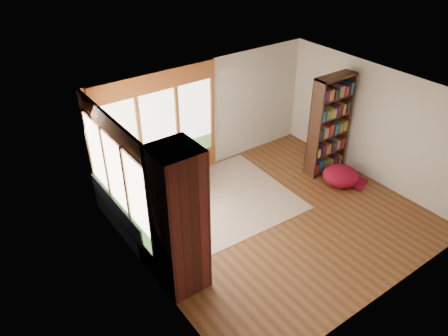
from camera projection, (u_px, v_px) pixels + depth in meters
floor at (276, 218)px, 8.81m from camera, size 5.50×5.50×0.00m
ceiling at (286, 99)px, 7.42m from camera, size 5.50×5.50×0.00m
wall_back at (206, 116)px, 9.83m from camera, size 5.50×0.04×2.60m
wall_front at (395, 236)px, 6.41m from camera, size 5.50×0.04×2.60m
wall_left at (148, 218)px, 6.76m from camera, size 0.04×5.00×2.60m
wall_right at (375, 125)px, 9.48m from camera, size 0.04×5.00×2.60m
windows_back at (159, 129)px, 9.19m from camera, size 2.82×0.10×1.90m
windows_left at (117, 180)px, 7.57m from camera, size 0.10×2.62×1.90m
roller_blind at (97, 141)px, 7.94m from camera, size 0.03×0.72×0.90m
brick_chimney at (179, 222)px, 6.69m from camera, size 0.70×0.70×2.60m
sectional_sofa at (149, 199)px, 8.85m from camera, size 2.20×2.20×0.80m
area_rug at (211, 204)px, 9.21m from camera, size 3.51×2.74×0.01m
bookshelf at (329, 125)px, 9.75m from camera, size 1.00×0.33×2.33m
pouf at (341, 175)px, 9.74m from camera, size 0.97×0.97×0.43m
dog_tan at (158, 179)px, 8.61m from camera, size 0.95×0.66×0.49m
dog_brindle at (149, 205)px, 7.96m from camera, size 0.70×0.85×0.42m
throw_pillows at (149, 178)px, 8.69m from camera, size 1.98×1.68×0.45m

